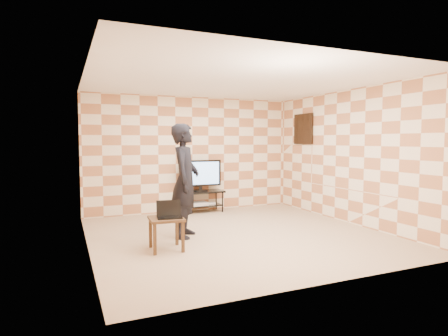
{
  "coord_description": "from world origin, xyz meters",
  "views": [
    {
      "loc": [
        -2.81,
        -5.93,
        1.67
      ],
      "look_at": [
        0.0,
        0.6,
        1.15
      ],
      "focal_mm": 30.0,
      "sensor_mm": 36.0,
      "label": 1
    }
  ],
  "objects_px": {
    "tv": "(200,174)",
    "person": "(185,181)",
    "tv_stand": "(200,197)",
    "side_table": "(166,223)"
  },
  "relations": [
    {
      "from": "tv",
      "to": "person",
      "type": "bearing_deg",
      "value": -116.42
    },
    {
      "from": "tv_stand",
      "to": "tv",
      "type": "xyz_separation_m",
      "value": [
        0.0,
        -0.0,
        0.53
      ]
    },
    {
      "from": "tv",
      "to": "side_table",
      "type": "relative_size",
      "value": 1.87
    },
    {
      "from": "tv_stand",
      "to": "side_table",
      "type": "height_order",
      "value": "same"
    },
    {
      "from": "side_table",
      "to": "person",
      "type": "relative_size",
      "value": 0.27
    },
    {
      "from": "tv_stand",
      "to": "tv",
      "type": "distance_m",
      "value": 0.53
    },
    {
      "from": "tv_stand",
      "to": "person",
      "type": "relative_size",
      "value": 0.55
    },
    {
      "from": "tv_stand",
      "to": "tv",
      "type": "relative_size",
      "value": 1.09
    },
    {
      "from": "tv",
      "to": "person",
      "type": "relative_size",
      "value": 0.51
    },
    {
      "from": "tv",
      "to": "side_table",
      "type": "xyz_separation_m",
      "value": [
        -1.51,
        -2.66,
        -0.49
      ]
    }
  ]
}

